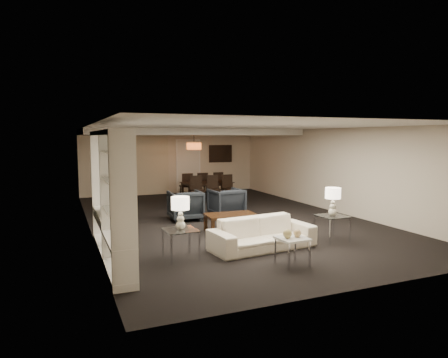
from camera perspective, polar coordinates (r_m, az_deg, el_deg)
floor at (r=11.03m, az=0.00°, el=-5.69°), size 11.00×11.00×0.00m
ceiling at (r=10.80m, az=0.00°, el=7.41°), size 7.00×11.00×0.02m
wall_back at (r=16.05m, az=-7.54°, el=2.43°), size 7.00×0.02×2.50m
wall_front at (r=6.17m, az=19.99°, el=-3.55°), size 7.00×0.02×2.50m
wall_left at (r=10.04m, az=-18.78°, el=0.05°), size 0.02×11.00×2.50m
wall_right at (r=12.60m, az=14.88°, el=1.32°), size 0.02×11.00×2.50m
ceiling_soffit at (r=14.10m, az=-5.49°, el=6.64°), size 7.00×4.00×0.20m
curtains at (r=15.76m, az=-10.63°, el=2.13°), size 1.50×0.12×2.40m
door at (r=16.23m, az=-5.12°, el=1.79°), size 0.90×0.05×2.10m
painting at (r=16.66m, az=-0.52°, el=3.64°), size 0.95×0.04×0.65m
media_unit at (r=7.50m, az=-15.99°, el=-2.36°), size 0.38×3.40×2.35m
pendant_light at (r=14.19m, az=-4.31°, el=4.71°), size 0.52×0.52×0.24m
sofa at (r=8.10m, az=5.53°, el=-7.75°), size 2.22×1.06×0.62m
coffee_table at (r=9.53m, az=0.97°, el=-6.27°), size 1.22×0.76×0.42m
armchair_left at (r=10.86m, az=-5.53°, el=-3.77°), size 0.88×0.91×0.80m
armchair_right at (r=11.26m, az=0.33°, el=-3.39°), size 0.90×0.93×0.80m
side_table_left at (r=7.49m, az=-6.20°, el=-9.22°), size 0.62×0.62×0.55m
side_table_right at (r=9.02m, az=15.17°, el=-6.77°), size 0.61×0.61×0.55m
table_lamp_left at (r=7.36m, az=-6.25°, el=-4.87°), size 0.34×0.34×0.61m
table_lamp_right at (r=8.91m, az=15.27°, el=-3.15°), size 0.36×0.36×0.61m
marble_table at (r=7.20m, az=9.70°, el=-10.13°), size 0.51×0.51×0.49m
gold_gourd_a at (r=7.07m, az=9.05°, el=-7.72°), size 0.16×0.16×0.16m
gold_gourd_b at (r=7.17m, az=10.42°, el=-7.62°), size 0.14×0.14×0.14m
television at (r=8.18m, az=-16.29°, el=-2.66°), size 1.00×0.13×0.57m
vase_blue at (r=6.46m, az=-14.90°, el=-3.93°), size 0.16×0.16×0.17m
vase_amber at (r=6.69m, az=-15.35°, el=0.71°), size 0.16×0.16×0.16m
floor_speaker at (r=8.22m, az=-15.61°, el=-5.78°), size 0.16×0.16×1.18m
dining_table at (r=14.41m, az=-2.40°, el=-1.68°), size 1.82×1.09×0.62m
chair_nl at (r=13.59m, az=-3.84°, el=-1.52°), size 0.47×0.47×0.92m
chair_nm at (r=13.79m, az=-1.48°, el=-1.40°), size 0.47×0.47×0.92m
chair_nr at (r=14.01m, az=0.81°, el=-1.28°), size 0.47×0.47×0.92m
chair_fl at (r=14.81m, az=-5.45°, el=-0.91°), size 0.43×0.43×0.92m
chair_fm at (r=15.00m, az=-3.26°, el=-0.81°), size 0.45×0.45×0.92m
chair_fr at (r=15.21m, az=-1.13°, el=-0.71°), size 0.46×0.46×0.92m
floor_lamp at (r=15.38m, az=-14.86°, el=0.15°), size 0.26×0.26×1.44m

